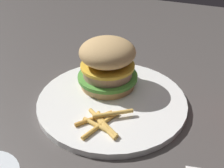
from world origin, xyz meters
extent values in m
plane|color=#47423F|center=(0.00, 0.00, 0.00)|extent=(1.60, 1.60, 0.00)
cylinder|color=white|center=(0.02, 0.02, 0.01)|extent=(0.28, 0.28, 0.01)
cylinder|color=tan|center=(0.06, 0.04, 0.02)|extent=(0.11, 0.11, 0.02)
cylinder|color=#4C9338|center=(0.06, 0.04, 0.03)|extent=(0.12, 0.12, 0.01)
cylinder|color=tan|center=(0.06, 0.04, 0.04)|extent=(0.10, 0.10, 0.02)
cylinder|color=yellow|center=(0.06, 0.04, 0.06)|extent=(0.11, 0.11, 0.01)
ellipsoid|color=tan|center=(0.06, 0.04, 0.09)|extent=(0.11, 0.11, 0.05)
cylinder|color=gold|center=(-0.05, 0.02, 0.02)|extent=(0.06, 0.05, 0.01)
cylinder|color=#E5B251|center=(-0.05, 0.00, 0.02)|extent=(0.05, 0.07, 0.01)
cylinder|color=#E5B251|center=(-0.06, -0.01, 0.02)|extent=(0.04, 0.05, 0.01)
cylinder|color=#E5B251|center=(-0.06, 0.00, 0.02)|extent=(0.02, 0.07, 0.01)
cylinder|color=gold|center=(-0.06, 0.00, 0.02)|extent=(0.08, 0.03, 0.01)
cylinder|color=gold|center=(-0.05, 0.00, 0.02)|extent=(0.04, 0.04, 0.01)
cylinder|color=#E5B251|center=(-0.03, -0.01, 0.02)|extent=(0.05, 0.06, 0.01)
camera|label=1|loc=(-0.33, -0.15, 0.29)|focal=40.25mm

